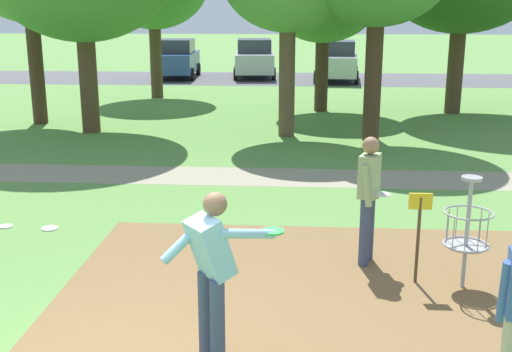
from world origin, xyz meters
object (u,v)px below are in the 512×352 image
(frisbee_by_tee, at_px, (50,228))
(frisbee_far_left, at_px, (6,226))
(disc_golf_basket, at_px, (462,228))
(parked_car_center_right, at_px, (337,61))
(parked_car_leftmost, at_px, (176,59))
(player_foreground_watching, at_px, (369,193))
(player_waiting_right, at_px, (212,269))
(parked_car_center_left, at_px, (254,58))

(frisbee_by_tee, xyz_separation_m, frisbee_far_left, (-0.72, 0.04, 0.00))
(frisbee_by_tee, height_order, frisbee_far_left, same)
(disc_golf_basket, bearing_deg, parked_car_center_right, 90.59)
(frisbee_far_left, relative_size, parked_car_leftmost, 0.05)
(player_foreground_watching, relative_size, player_waiting_right, 1.00)
(frisbee_by_tee, height_order, parked_car_leftmost, parked_car_leftmost)
(parked_car_leftmost, distance_m, parked_car_center_right, 7.74)
(parked_car_center_left, relative_size, parked_car_center_right, 1.00)
(disc_golf_basket, distance_m, player_foreground_watching, 1.26)
(player_foreground_watching, xyz_separation_m, parked_car_center_left, (-3.12, 23.31, -0.05))
(parked_car_center_left, bearing_deg, parked_car_center_right, -18.33)
(frisbee_by_tee, relative_size, parked_car_leftmost, 0.06)
(frisbee_far_left, distance_m, parked_car_center_right, 21.89)
(frisbee_far_left, height_order, parked_car_center_left, parked_car_center_left)
(player_foreground_watching, height_order, parked_car_leftmost, parked_car_leftmost)
(player_foreground_watching, relative_size, parked_car_leftmost, 0.40)
(frisbee_far_left, bearing_deg, parked_car_center_left, 84.05)
(player_waiting_right, bearing_deg, disc_golf_basket, 35.66)
(parked_car_leftmost, bearing_deg, parked_car_center_left, 6.56)
(parked_car_center_right, bearing_deg, player_waiting_right, -95.79)
(frisbee_by_tee, bearing_deg, frisbee_far_left, 176.64)
(frisbee_by_tee, bearing_deg, disc_golf_basket, -16.41)
(frisbee_by_tee, bearing_deg, player_waiting_right, -50.34)
(disc_golf_basket, bearing_deg, frisbee_far_left, 164.97)
(disc_golf_basket, relative_size, parked_car_center_right, 0.32)
(parked_car_center_right, bearing_deg, parked_car_center_left, 161.67)
(parked_car_leftmost, bearing_deg, player_foreground_watching, -73.26)
(frisbee_far_left, xyz_separation_m, parked_car_center_right, (6.25, 20.95, 0.91))
(player_foreground_watching, distance_m, parked_car_leftmost, 23.89)
(disc_golf_basket, height_order, frisbee_far_left, disc_golf_basket)
(disc_golf_basket, bearing_deg, parked_car_center_left, 99.85)
(parked_car_leftmost, height_order, parked_car_center_right, same)
(parked_car_leftmost, bearing_deg, frisbee_by_tee, -84.37)
(parked_car_center_right, bearing_deg, disc_golf_basket, -89.41)
(parked_car_center_right, bearing_deg, frisbee_by_tee, -104.77)
(frisbee_far_left, height_order, parked_car_center_right, parked_car_center_right)
(frisbee_far_left, distance_m, parked_car_center_left, 22.40)
(parked_car_center_left, bearing_deg, frisbee_by_tee, -94.11)
(player_waiting_right, height_order, parked_car_center_right, parked_car_center_right)
(frisbee_by_tee, distance_m, parked_car_center_left, 22.38)
(frisbee_by_tee, xyz_separation_m, parked_car_leftmost, (-2.16, 21.87, 0.91))
(disc_golf_basket, height_order, parked_car_leftmost, parked_car_leftmost)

